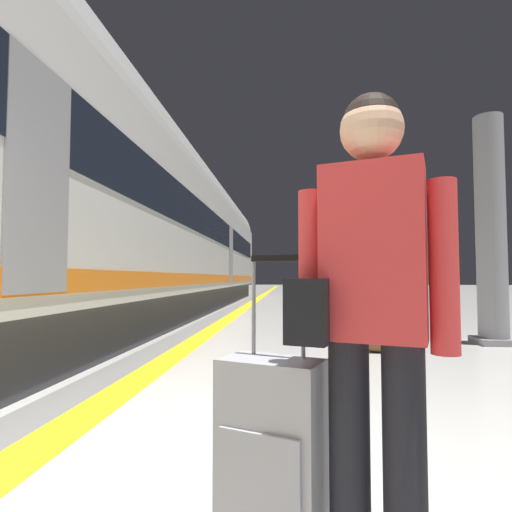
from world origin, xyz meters
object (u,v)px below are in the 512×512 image
(high_speed_train, at_px, (121,209))
(suitcase_mid, at_px, (326,297))
(passenger_mid, at_px, (317,280))
(platform_pillar, at_px, (491,234))
(traveller_foreground, at_px, (369,299))
(duffel_bag_near, at_px, (377,341))
(passenger_near, at_px, (396,279))
(rolling_suitcase_foreground, at_px, (272,451))

(high_speed_train, distance_m, suitcase_mid, 8.89)
(passenger_mid, distance_m, suitcase_mid, 0.74)
(passenger_mid, distance_m, platform_pillar, 9.30)
(traveller_foreground, bearing_deg, high_speed_train, 118.40)
(high_speed_train, relative_size, passenger_mid, 20.89)
(traveller_foreground, xyz_separation_m, platform_pillar, (2.90, 5.35, 0.76))
(suitcase_mid, bearing_deg, high_speed_train, -125.08)
(traveller_foreground, distance_m, duffel_bag_near, 4.67)
(high_speed_train, distance_m, passenger_near, 5.88)
(platform_pillar, bearing_deg, passenger_mid, 103.31)
(traveller_foreground, xyz_separation_m, passenger_mid, (0.76, 14.37, -0.02))
(high_speed_train, distance_m, traveller_foreground, 8.27)
(high_speed_train, height_order, passenger_mid, high_speed_train)
(passenger_mid, relative_size, platform_pillar, 0.45)
(high_speed_train, relative_size, traveller_foreground, 20.43)
(rolling_suitcase_foreground, height_order, passenger_near, passenger_near)
(duffel_bag_near, distance_m, suitcase_mid, 9.70)
(rolling_suitcase_foreground, bearing_deg, duffel_bag_near, 73.71)
(high_speed_train, xyz_separation_m, duffel_bag_near, (4.80, -2.65, -2.35))
(passenger_near, relative_size, platform_pillar, 0.48)
(platform_pillar, bearing_deg, passenger_near, -158.13)
(suitcase_mid, distance_m, platform_pillar, 9.15)
(passenger_near, xyz_separation_m, platform_pillar, (1.64, 0.66, 0.71))
(high_speed_train, relative_size, duffel_bag_near, 77.27)
(suitcase_mid, bearing_deg, rolling_suitcase_foreground, -95.77)
(duffel_bag_near, bearing_deg, passenger_mid, 91.01)
(high_speed_train, bearing_deg, passenger_mid, 57.31)
(passenger_near, xyz_separation_m, duffel_bag_near, (-0.32, -0.19, -0.86))
(passenger_near, relative_size, duffel_bag_near, 3.89)
(traveller_foreground, bearing_deg, rolling_suitcase_foreground, 157.67)
(suitcase_mid, height_order, platform_pillar, platform_pillar)
(traveller_foreground, relative_size, passenger_mid, 1.02)
(passenger_mid, bearing_deg, passenger_near, -87.06)
(traveller_foreground, relative_size, suitcase_mid, 1.79)
(high_speed_train, relative_size, passenger_near, 19.84)
(passenger_mid, bearing_deg, duffel_bag_near, -88.99)
(passenger_near, bearing_deg, passenger_mid, 92.94)
(duffel_bag_near, distance_m, passenger_mid, 9.90)
(passenger_near, xyz_separation_m, suitcase_mid, (-0.18, 9.51, -0.72))
(platform_pillar, bearing_deg, rolling_suitcase_foreground, -121.83)
(rolling_suitcase_foreground, relative_size, duffel_bag_near, 2.55)
(passenger_near, bearing_deg, high_speed_train, 154.37)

